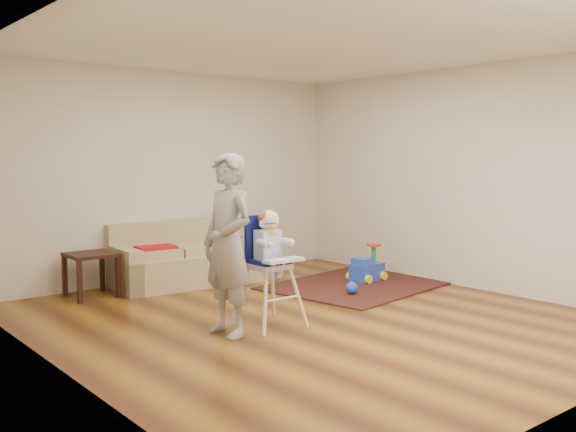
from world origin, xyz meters
TOP-DOWN VIEW (x-y plane):
  - ground at (0.00, 0.00)m, footprint 5.50×5.50m
  - room_envelope at (0.00, 0.53)m, footprint 5.04×5.52m
  - sofa at (0.01, 2.30)m, footprint 2.08×0.98m
  - side_table at (-1.32, 2.35)m, footprint 0.51×0.51m
  - area_rug at (1.56, 0.89)m, footprint 2.43×1.97m
  - ride_on_toy at (1.78, 0.97)m, footprint 0.46×0.35m
  - toy_ball at (1.05, 0.51)m, footprint 0.14×0.14m
  - high_chair at (-0.50, 0.07)m, footprint 0.52×0.52m
  - adult at (-0.97, 0.07)m, footprint 0.42×0.62m

SIDE VIEW (x-z plane):
  - ground at x=0.00m, z-range 0.00..0.00m
  - area_rug at x=1.56m, z-range 0.00..0.02m
  - toy_ball at x=1.05m, z-range 0.02..0.16m
  - ride_on_toy at x=1.78m, z-range 0.02..0.48m
  - side_table at x=-1.32m, z-range 0.00..0.51m
  - sofa at x=0.01m, z-range 0.00..0.78m
  - high_chair at x=-0.50m, z-range -0.02..1.10m
  - adult at x=-0.97m, z-range 0.00..1.64m
  - room_envelope at x=0.00m, z-range 0.52..3.24m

